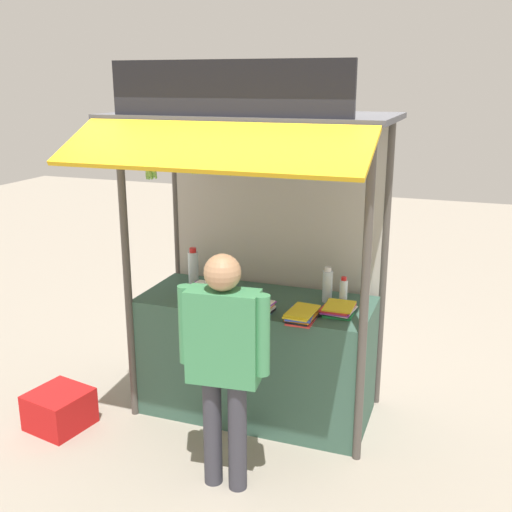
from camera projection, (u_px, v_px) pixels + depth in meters
ground_plane at (256, 409)px, 5.02m from camera, size 20.00×20.00×0.00m
stall_counter at (256, 356)px, 4.89m from camera, size 1.81×0.77×0.97m
stall_structure at (260, 210)px, 4.65m from camera, size 2.01×1.59×2.73m
water_bottle_left at (327, 286)px, 4.67m from camera, size 0.08×0.08×0.28m
water_bottle_mid_right at (343, 292)px, 4.62m from camera, size 0.06×0.06×0.22m
water_bottle_back_right at (193, 267)px, 5.08m from camera, size 0.09×0.09×0.31m
magazine_stack_front_left at (339, 309)px, 4.46m from camera, size 0.24×0.29×0.06m
magazine_stack_rear_center at (258, 309)px, 4.45m from camera, size 0.22×0.25×0.08m
magazine_stack_far_left at (205, 291)px, 4.83m from camera, size 0.26×0.28×0.08m
magazine_stack_back_left at (302, 315)px, 4.34m from camera, size 0.22×0.31×0.07m
banana_bunch_inner_left at (316, 168)px, 3.82m from camera, size 0.10×0.10×0.25m
banana_bunch_leftmost at (151, 167)px, 4.22m from camera, size 0.11×0.10×0.31m
banana_bunch_rightmost at (196, 162)px, 4.09m from camera, size 0.11×0.11×0.25m
banana_bunch_inner_right at (229, 165)px, 4.02m from camera, size 0.09×0.09×0.25m
vendor_person at (224, 352)px, 3.83m from camera, size 0.61×0.24×1.61m
plastic_crate at (60, 409)px, 4.75m from camera, size 0.49×0.49×0.29m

